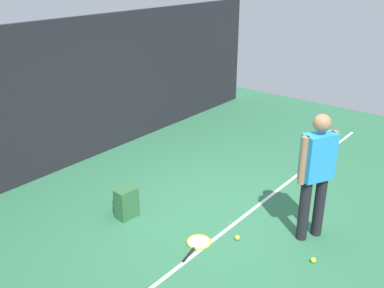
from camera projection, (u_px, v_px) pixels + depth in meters
ground_plane at (214, 215)px, 6.23m from camera, size 12.00×12.00×0.00m
back_fence at (75, 93)px, 7.48m from camera, size 10.00×0.10×2.52m
court_line at (234, 224)px, 6.03m from camera, size 9.00×0.05×0.00m
tennis_player at (316, 170)px, 5.39m from camera, size 0.48×0.38×1.70m
tennis_racket at (198, 243)px, 5.59m from camera, size 0.64×0.39×0.03m
backpack at (126, 203)px, 6.13m from camera, size 0.31×0.30×0.44m
tennis_ball_near_player at (237, 238)px, 5.67m from camera, size 0.07×0.07×0.07m
tennis_ball_by_fence at (313, 260)px, 5.24m from camera, size 0.07×0.07×0.07m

